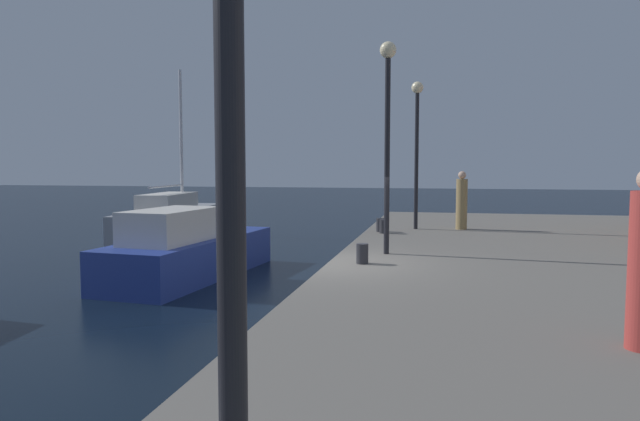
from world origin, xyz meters
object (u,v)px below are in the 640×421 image
Objects in this scene: sailboat_grey at (171,220)px; lamp_post_mid_promenade at (388,111)px; bollard_south at (384,226)px; bollard_north at (380,225)px; bollard_center at (362,254)px; person_near_carousel at (462,202)px; lamp_post_far_end at (417,129)px; motorboat_blue at (188,251)px.

sailboat_grey reaches higher than lamp_post_mid_promenade.
bollard_south is 0.40m from bollard_north.
person_near_carousel reaches higher than bollard_center.
sailboat_grey is 1.63× the size of lamp_post_far_end.
bollard_center is at bearing -87.61° from bollard_north.
bollard_north is at bearing 92.39° from bollard_center.
bollard_north is (-0.58, 4.24, -2.92)m from lamp_post_mid_promenade.
bollard_center is 5.24m from bollard_south.
lamp_post_mid_promenade is (8.95, -7.55, 3.24)m from sailboat_grey.
lamp_post_mid_promenade is 5.18m from bollard_north.
lamp_post_mid_promenade reaches higher than bollard_center.
lamp_post_mid_promenade is 11.54× the size of bollard_center.
lamp_post_mid_promenade is at bearing -83.42° from bollard_south.
person_near_carousel reaches higher than motorboat_blue.
motorboat_blue is 8.32m from sailboat_grey.
sailboat_grey is 4.09× the size of person_near_carousel.
bollard_south is 2.79m from person_near_carousel.
lamp_post_far_end reaches higher than bollard_south.
sailboat_grey is at bearing 165.87° from lamp_post_far_end.
lamp_post_far_end is at bearing -14.13° from sailboat_grey.
bollard_center is at bearing -20.22° from motorboat_blue.
person_near_carousel is at bearing 26.21° from bollard_north.
person_near_carousel is (2.37, 1.17, 0.64)m from bollard_north.
lamp_post_far_end is (5.29, 4.90, 3.19)m from motorboat_blue.
lamp_post_far_end is 11.23× the size of bollard_north.
bollard_center is at bearing -96.60° from lamp_post_far_end.
lamp_post_far_end is 3.26m from bollard_south.
motorboat_blue is 1.24× the size of lamp_post_mid_promenade.
person_near_carousel is at bearing 72.53° from bollard_center.
bollard_north is at bearing -136.27° from lamp_post_far_end.
lamp_post_mid_promenade reaches higher than lamp_post_far_end.
sailboat_grey reaches higher than bollard_south.
motorboat_blue reaches higher than bollard_south.
bollard_south is (8.51, -3.69, 0.31)m from sailboat_grey.
lamp_post_mid_promenade is at bearing 75.82° from bollard_center.
lamp_post_far_end is at bearing 83.40° from bollard_center.
lamp_post_mid_promenade is at bearing -3.46° from motorboat_blue.
lamp_post_mid_promenade is 1.03× the size of lamp_post_far_end.
lamp_post_far_end is at bearing 85.46° from lamp_post_mid_promenade.
person_near_carousel is at bearing 8.91° from lamp_post_far_end.
bollard_center is 1.00× the size of bollard_south.
bollard_north is (8.37, -3.31, 0.31)m from sailboat_grey.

